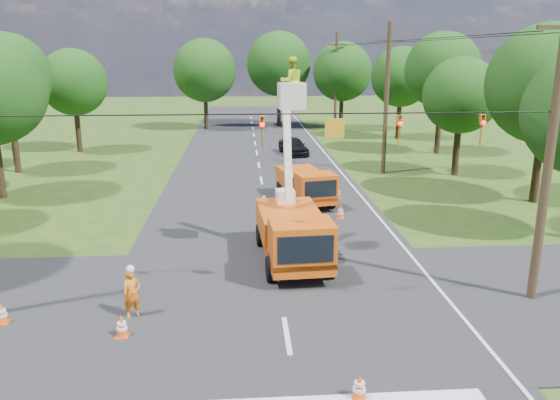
{
  "coord_description": "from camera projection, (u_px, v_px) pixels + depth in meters",
  "views": [
    {
      "loc": [
        -1.22,
        -14.37,
        8.1
      ],
      "look_at": [
        0.2,
        5.77,
        2.6
      ],
      "focal_mm": 35.0,
      "sensor_mm": 36.0,
      "label": 1
    }
  ],
  "objects": [
    {
      "name": "pole_right_near",
      "position": [
        550.0,
        150.0,
        17.21
      ],
      "size": [
        1.8,
        0.3,
        10.0
      ],
      "color": "#4C3823",
      "rests_on": "ground"
    },
    {
      "name": "tree_far_a",
      "position": [
        204.0,
        70.0,
        57.39
      ],
      "size": [
        6.6,
        6.6,
        9.5
      ],
      "color": "#382616",
      "rests_on": "ground"
    },
    {
      "name": "tree_right_c",
      "position": [
        461.0,
        96.0,
        35.76
      ],
      "size": [
        5.0,
        5.0,
        7.83
      ],
      "color": "#382616",
      "rests_on": "ground"
    },
    {
      "name": "pole_right_far",
      "position": [
        336.0,
        82.0,
        55.7
      ],
      "size": [
        1.8,
        0.3,
        10.0
      ],
      "color": "#4C3823",
      "rests_on": "ground"
    },
    {
      "name": "ground",
      "position": [
        261.0,
        181.0,
        35.29
      ],
      "size": [
        140.0,
        140.0,
        0.0
      ],
      "primitive_type": "plane",
      "color": "#254916",
      "rests_on": "ground"
    },
    {
      "name": "road_cross",
      "position": [
        282.0,
        306.0,
        17.97
      ],
      "size": [
        56.0,
        10.0,
        0.07
      ],
      "primitive_type": "cube",
      "color": "black",
      "rests_on": "ground"
    },
    {
      "name": "traffic_cone_4",
      "position": [
        122.0,
        326.0,
        15.92
      ],
      "size": [
        0.38,
        0.38,
        0.71
      ],
      "color": "#F3510C",
      "rests_on": "ground"
    },
    {
      "name": "traffic_cone_3",
      "position": [
        341.0,
        212.0,
        27.28
      ],
      "size": [
        0.38,
        0.38,
        0.71
      ],
      "color": "#F3510C",
      "rests_on": "ground"
    },
    {
      "name": "road_main",
      "position": [
        261.0,
        181.0,
        35.29
      ],
      "size": [
        12.0,
        100.0,
        0.06
      ],
      "primitive_type": "cube",
      "color": "black",
      "rests_on": "ground"
    },
    {
      "name": "ground_worker",
      "position": [
        132.0,
        294.0,
        17.01
      ],
      "size": [
        0.7,
        0.63,
        1.61
      ],
      "primitive_type": "imported",
      "rotation": [
        0.0,
        0.0,
        0.54
      ],
      "color": "orange",
      "rests_on": "ground"
    },
    {
      "name": "traffic_cone_1",
      "position": [
        359.0,
        387.0,
        13.04
      ],
      "size": [
        0.38,
        0.38,
        0.71
      ],
      "color": "#F3510C",
      "rests_on": "ground"
    },
    {
      "name": "tree_far_c",
      "position": [
        342.0,
        72.0,
        57.45
      ],
      "size": [
        6.2,
        6.2,
        9.18
      ],
      "color": "#382616",
      "rests_on": "ground"
    },
    {
      "name": "distant_car",
      "position": [
        293.0,
        146.0,
        44.29
      ],
      "size": [
        2.51,
        4.38,
        1.4
      ],
      "primitive_type": "imported",
      "rotation": [
        0.0,
        0.0,
        0.22
      ],
      "color": "black",
      "rests_on": "ground"
    },
    {
      "name": "traffic_cone_7",
      "position": [
        337.0,
        193.0,
        30.99
      ],
      "size": [
        0.38,
        0.38,
        0.71
      ],
      "color": "#F3510C",
      "rests_on": "ground"
    },
    {
      "name": "edge_line",
      "position": [
        347.0,
        180.0,
        35.68
      ],
      "size": [
        0.12,
        90.0,
        0.02
      ],
      "primitive_type": "cube",
      "color": "silver",
      "rests_on": "ground"
    },
    {
      "name": "second_truck",
      "position": [
        306.0,
        184.0,
        30.01
      ],
      "size": [
        2.96,
        5.62,
        2.0
      ],
      "rotation": [
        0.0,
        0.0,
        0.19
      ],
      "color": "#D23F0E",
      "rests_on": "ground"
    },
    {
      "name": "tree_right_b",
      "position": [
        548.0,
        84.0,
        28.85
      ],
      "size": [
        6.4,
        6.4,
        9.65
      ],
      "color": "#382616",
      "rests_on": "ground"
    },
    {
      "name": "tree_right_d",
      "position": [
        443.0,
        70.0,
        43.21
      ],
      "size": [
        6.0,
        6.0,
        9.7
      ],
      "color": "#382616",
      "rests_on": "ground"
    },
    {
      "name": "traffic_cone_2",
      "position": [
        333.0,
        246.0,
        22.5
      ],
      "size": [
        0.38,
        0.38,
        0.71
      ],
      "color": "#F3510C",
      "rests_on": "ground"
    },
    {
      "name": "tree_left_e",
      "position": [
        6.0,
        77.0,
        36.3
      ],
      "size": [
        5.8,
        5.8,
        9.41
      ],
      "color": "#382616",
      "rests_on": "ground"
    },
    {
      "name": "traffic_cone_5",
      "position": [
        2.0,
        313.0,
        16.71
      ],
      "size": [
        0.38,
        0.38,
        0.71
      ],
      "color": "#F3510C",
      "rests_on": "ground"
    },
    {
      "name": "pole_right_mid",
      "position": [
        386.0,
        98.0,
        36.46
      ],
      "size": [
        1.8,
        0.3,
        10.0
      ],
      "color": "#4C3823",
      "rests_on": "ground"
    },
    {
      "name": "tree_right_e",
      "position": [
        401.0,
        77.0,
        51.07
      ],
      "size": [
        5.6,
        5.6,
        8.63
      ],
      "color": "#382616",
      "rests_on": "ground"
    },
    {
      "name": "signal_span",
      "position": [
        355.0,
        127.0,
        16.57
      ],
      "size": [
        18.0,
        0.29,
        1.07
      ],
      "color": "black",
      "rests_on": "ground"
    },
    {
      "name": "tree_far_b",
      "position": [
        279.0,
        64.0,
        59.7
      ],
      "size": [
        7.0,
        7.0,
        10.32
      ],
      "color": "#382616",
      "rests_on": "ground"
    },
    {
      "name": "bucket_truck",
      "position": [
        293.0,
        221.0,
        21.34
      ],
      "size": [
        2.76,
        6.28,
        7.93
      ],
      "rotation": [
        0.0,
        0.0,
        0.06
      ],
      "color": "#D23F0E",
      "rests_on": "ground"
    },
    {
      "name": "tree_left_f",
      "position": [
        74.0,
        82.0,
        44.34
      ],
      "size": [
        5.4,
        5.4,
        8.4
      ],
      "color": "#382616",
      "rests_on": "ground"
    }
  ]
}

